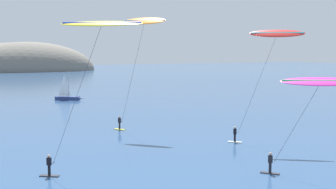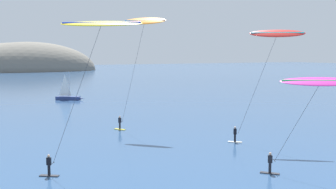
{
  "view_description": "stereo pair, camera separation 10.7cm",
  "coord_description": "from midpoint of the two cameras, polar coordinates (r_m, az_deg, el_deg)",
  "views": [
    {
      "loc": [
        -6.34,
        -15.06,
        9.54
      ],
      "look_at": [
        12.06,
        20.36,
        5.54
      ],
      "focal_mm": 45.0,
      "sensor_mm": 36.0,
      "label": 1
    },
    {
      "loc": [
        -6.24,
        -15.11,
        9.54
      ],
      "look_at": [
        12.06,
        20.36,
        5.54
      ],
      "focal_mm": 45.0,
      "sensor_mm": 36.0,
      "label": 2
    }
  ],
  "objects": [
    {
      "name": "sailboat_near",
      "position": [
        86.87,
        -13.17,
        -0.31
      ],
      "size": [
        5.39,
        4.24,
        5.7
      ],
      "color": "navy",
      "rests_on": "ground"
    },
    {
      "name": "kitesurfer_orange",
      "position": [
        50.62,
        -3.37,
        8.91
      ],
      "size": [
        5.32,
        5.63,
        13.78
      ],
      "color": "yellow",
      "rests_on": "ground"
    },
    {
      "name": "kitesurfer_magenta",
      "position": [
        34.15,
        19.65,
        0.94
      ],
      "size": [
        6.64,
        5.01,
        7.7
      ],
      "color": "#2D2D33",
      "rests_on": "ground"
    },
    {
      "name": "kitesurfer_red",
      "position": [
        44.86,
        14.18,
        6.85
      ],
      "size": [
        6.61,
        5.14,
        11.95
      ],
      "color": "silver",
      "rests_on": "ground"
    },
    {
      "name": "kitesurfer_yellow",
      "position": [
        31.76,
        -9.5,
        7.88
      ],
      "size": [
        7.26,
        5.18,
        11.95
      ],
      "color": "#2D2D33",
      "rests_on": "ground"
    }
  ]
}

